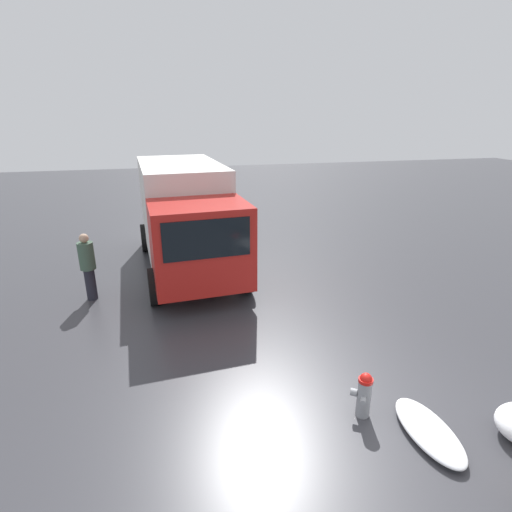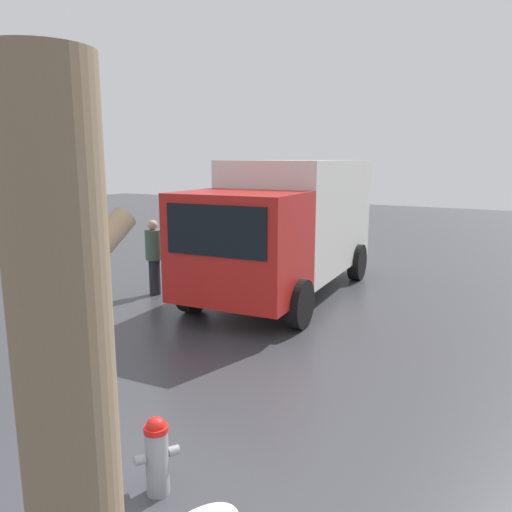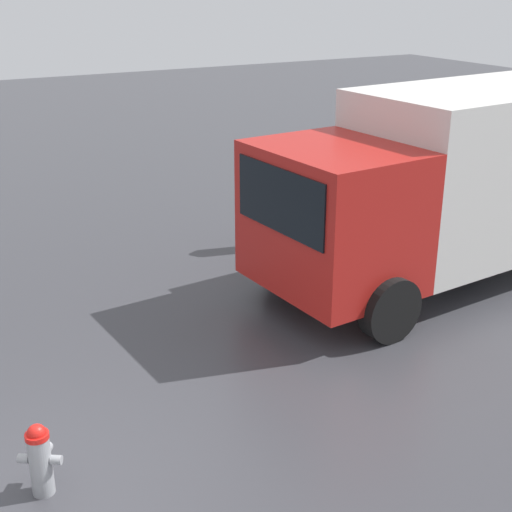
# 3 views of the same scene
# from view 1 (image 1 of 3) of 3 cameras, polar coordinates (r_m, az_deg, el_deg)

# --- Properties ---
(ground_plane) EXTENTS (60.00, 60.00, 0.00)m
(ground_plane) POSITION_cam_1_polar(r_m,az_deg,el_deg) (6.80, 14.90, -21.05)
(ground_plane) COLOR #38383D
(fire_hydrant) EXTENTS (0.39, 0.35, 0.75)m
(fire_hydrant) POSITION_cam_1_polar(r_m,az_deg,el_deg) (6.56, 15.16, -18.49)
(fire_hydrant) COLOR gray
(fire_hydrant) RESTS_ON ground_plane
(delivery_truck) EXTENTS (6.38, 2.92, 2.98)m
(delivery_truck) POSITION_cam_1_polar(r_m,az_deg,el_deg) (11.70, -10.01, 5.94)
(delivery_truck) COLOR red
(delivery_truck) RESTS_ON ground_plane
(pedestrian) EXTENTS (0.37, 0.37, 1.69)m
(pedestrian) POSITION_cam_1_polar(r_m,az_deg,el_deg) (10.44, -22.91, -1.10)
(pedestrian) COLOR #23232D
(pedestrian) RESTS_ON ground_plane
(snow_pile_by_hydrant) EXTENTS (1.40, 0.63, 0.18)m
(snow_pile_by_hydrant) POSITION_cam_1_polar(r_m,az_deg,el_deg) (6.70, 23.45, -21.92)
(snow_pile_by_hydrant) COLOR white
(snow_pile_by_hydrant) RESTS_ON ground_plane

